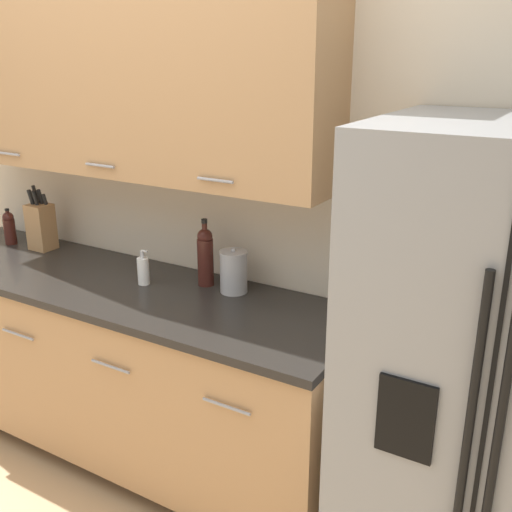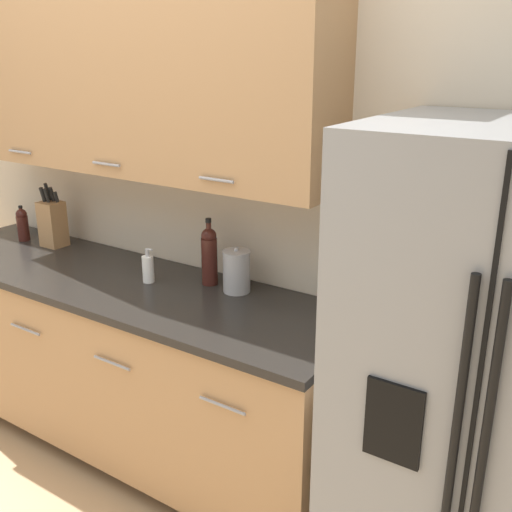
{
  "view_description": "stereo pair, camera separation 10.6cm",
  "coord_description": "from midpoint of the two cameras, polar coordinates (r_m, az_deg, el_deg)",
  "views": [
    {
      "loc": [
        1.76,
        -1.19,
        1.89
      ],
      "look_at": [
        0.66,
        0.66,
        1.15
      ],
      "focal_mm": 42.0,
      "sensor_mm": 36.0,
      "label": 1
    },
    {
      "loc": [
        1.85,
        -1.13,
        1.89
      ],
      "look_at": [
        0.66,
        0.66,
        1.15
      ],
      "focal_mm": 42.0,
      "sensor_mm": 36.0,
      "label": 2
    }
  ],
  "objects": [
    {
      "name": "wall_back",
      "position": [
        2.83,
        -7.63,
        10.26
      ],
      "size": [
        10.0,
        0.39,
        2.6
      ],
      "color": "beige",
      "rests_on": "ground_plane"
    },
    {
      "name": "counter_unit",
      "position": [
        3.0,
        -11.39,
        -9.91
      ],
      "size": [
        2.34,
        0.64,
        0.9
      ],
      "color": "black",
      "rests_on": "ground_plane"
    },
    {
      "name": "refrigerator",
      "position": [
        2.05,
        23.58,
        -13.14
      ],
      "size": [
        0.9,
        0.77,
        1.71
      ],
      "color": "gray",
      "rests_on": "ground_plane"
    },
    {
      "name": "knife_block",
      "position": [
        3.32,
        -17.95,
        3.03
      ],
      "size": [
        0.12,
        0.11,
        0.33
      ],
      "color": "#A87A4C",
      "rests_on": "counter_unit"
    },
    {
      "name": "wine_bottle",
      "position": [
        2.64,
        -3.33,
        0.12
      ],
      "size": [
        0.07,
        0.07,
        0.3
      ],
      "color": "#3D1914",
      "rests_on": "counter_unit"
    },
    {
      "name": "soap_dispenser",
      "position": [
        2.71,
        -9.14,
        -1.18
      ],
      "size": [
        0.06,
        0.05,
        0.16
      ],
      "color": "white",
      "rests_on": "counter_unit"
    },
    {
      "name": "oil_bottle",
      "position": [
        3.49,
        -20.54,
        2.88
      ],
      "size": [
        0.06,
        0.06,
        0.19
      ],
      "color": "#3D1914",
      "rests_on": "counter_unit"
    },
    {
      "name": "steel_canister",
      "position": [
        2.57,
        -0.69,
        -1.47
      ],
      "size": [
        0.12,
        0.12,
        0.2
      ],
      "color": "#A3A3A5",
      "rests_on": "counter_unit"
    }
  ]
}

